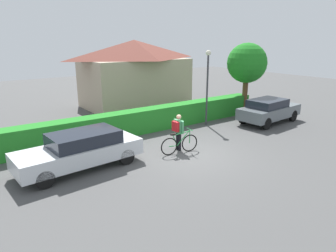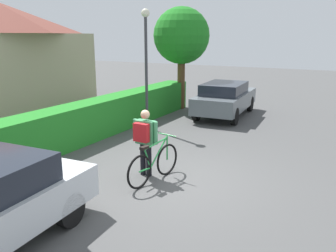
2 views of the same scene
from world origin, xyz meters
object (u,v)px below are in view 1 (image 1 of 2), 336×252
at_px(parked_car_far, 269,110).
at_px(bicycle, 180,144).
at_px(parked_car_near, 81,150).
at_px(tree_kerbside, 247,64).
at_px(person_rider, 178,129).
at_px(street_lamp, 208,77).

bearing_deg(parked_car_far, bicycle, -172.75).
xyz_separation_m(parked_car_near, tree_kerbside, (11.62, 2.29, 2.44)).
bearing_deg(parked_car_near, parked_car_far, -0.04).
relative_size(person_rider, street_lamp, 0.39).
bearing_deg(parked_car_far, person_rider, -175.41).
bearing_deg(person_rider, tree_kerbside, 20.76).
xyz_separation_m(person_rider, street_lamp, (3.75, 2.30, 1.70)).
height_order(parked_car_near, person_rider, person_rider).
relative_size(parked_car_near, person_rider, 2.94).
distance_m(parked_car_far, street_lamp, 4.12).
height_order(parked_car_far, street_lamp, street_lamp).
distance_m(bicycle, person_rider, 0.67).
relative_size(parked_car_far, bicycle, 2.38).
bearing_deg(parked_car_far, street_lamp, 151.49).
relative_size(person_rider, tree_kerbside, 0.36).
relative_size(bicycle, person_rider, 1.09).
distance_m(person_rider, tree_kerbside, 8.35).
bearing_deg(bicycle, street_lamp, 33.98).
bearing_deg(street_lamp, parked_car_near, -167.53).
height_order(person_rider, tree_kerbside, tree_kerbside).
xyz_separation_m(parked_car_far, tree_kerbside, (0.57, 2.30, 2.43)).
bearing_deg(street_lamp, person_rider, -148.49).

